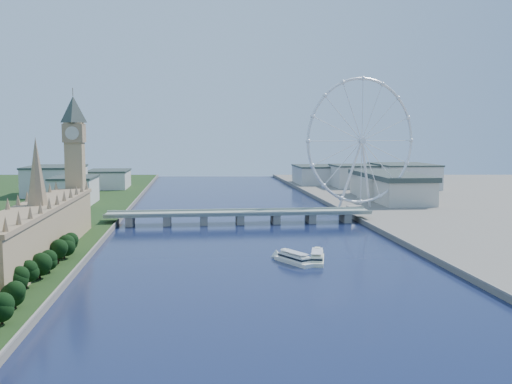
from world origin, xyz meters
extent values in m
plane|color=#1A264A|center=(0.00, 0.00, 0.00)|extent=(2000.00, 2000.00, 0.00)
cube|color=tan|center=(-128.00, 170.00, 17.00)|extent=(24.00, 200.00, 28.00)
cone|color=#937A59|center=(-128.00, 170.00, 53.00)|extent=(12.00, 12.00, 40.00)
cube|color=tan|center=(-128.00, 278.00, 43.00)|extent=(13.00, 13.00, 80.00)
cube|color=#937A59|center=(-128.00, 278.00, 75.00)|extent=(15.00, 15.00, 14.00)
pyramid|color=#2D3833|center=(-128.00, 278.00, 103.00)|extent=(20.02, 20.02, 20.00)
cube|color=gray|center=(0.00, 300.00, 8.50)|extent=(220.00, 22.00, 2.00)
cube|color=gray|center=(-90.00, 300.00, 3.75)|extent=(6.00, 20.00, 7.50)
cube|color=gray|center=(-60.00, 300.00, 3.75)|extent=(6.00, 20.00, 7.50)
cube|color=gray|center=(-30.00, 300.00, 3.75)|extent=(6.00, 20.00, 7.50)
cube|color=gray|center=(0.00, 300.00, 3.75)|extent=(6.00, 20.00, 7.50)
cube|color=gray|center=(30.00, 300.00, 3.75)|extent=(6.00, 20.00, 7.50)
cube|color=gray|center=(60.00, 300.00, 3.75)|extent=(6.00, 20.00, 7.50)
cube|color=gray|center=(90.00, 300.00, 3.75)|extent=(6.00, 20.00, 7.50)
torus|color=silver|center=(120.00, 355.00, 68.00)|extent=(113.60, 39.12, 118.60)
cylinder|color=silver|center=(120.00, 355.00, 68.00)|extent=(7.25, 6.61, 6.00)
cube|color=gray|center=(117.00, 365.00, 4.00)|extent=(14.00, 10.00, 2.00)
cube|color=beige|center=(-160.00, 430.00, 16.00)|extent=(40.00, 60.00, 26.00)
cube|color=beige|center=(-200.00, 520.00, 19.00)|extent=(60.00, 80.00, 32.00)
cube|color=beige|center=(-150.00, 600.00, 14.00)|extent=(50.00, 70.00, 22.00)
cube|color=beige|center=(180.00, 580.00, 17.00)|extent=(60.00, 60.00, 28.00)
cube|color=beige|center=(240.00, 560.00, 18.00)|extent=(70.00, 90.00, 30.00)
cube|color=beige|center=(140.00, 640.00, 15.00)|extent=(60.00, 80.00, 24.00)
camera|label=1|loc=(-37.74, -169.53, 74.43)|focal=40.00mm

